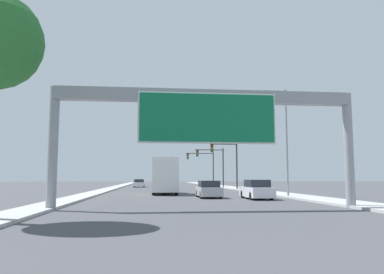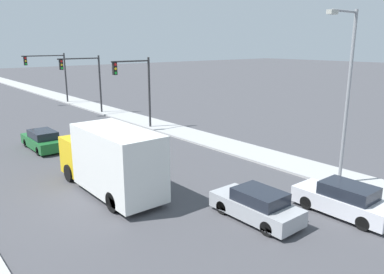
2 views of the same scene
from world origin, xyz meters
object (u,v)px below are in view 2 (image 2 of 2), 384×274
object	(u,v)px
traffic_light_near_intersection	(138,82)
car_near_center	(43,140)
traffic_light_far_intersection	(52,70)
street_lamp_right	(346,87)
traffic_light_mid_block	(87,75)
car_mid_left	(256,205)
truck_box_primary	(111,160)
car_mid_right	(344,200)

from	to	relation	value
traffic_light_near_intersection	car_near_center	bearing A→B (deg)	-173.78
traffic_light_far_intersection	street_lamp_right	distance (m)	39.07
car_near_center	traffic_light_mid_block	world-z (taller)	traffic_light_mid_block
car_mid_left	traffic_light_far_intersection	bearing A→B (deg)	82.60
truck_box_primary	traffic_light_far_intersection	world-z (taller)	traffic_light_far_intersection
car_mid_left	traffic_light_near_intersection	xyz separation A→B (m)	(5.60, 18.85, 3.66)
car_mid_left	traffic_light_near_intersection	world-z (taller)	traffic_light_near_intersection
car_mid_left	traffic_light_near_intersection	distance (m)	20.01
car_mid_left	street_lamp_right	distance (m)	8.14
car_mid_right	traffic_light_near_intersection	distance (m)	21.51
car_mid_right	traffic_light_near_intersection	size ratio (longest dim) A/B	0.69
truck_box_primary	car_mid_right	bearing A→B (deg)	-52.87
car_mid_left	street_lamp_right	world-z (taller)	street_lamp_right
street_lamp_right	car_near_center	bearing A→B (deg)	119.13
car_mid_left	traffic_light_mid_block	distance (m)	29.57
truck_box_primary	car_mid_left	bearing A→B (deg)	-63.43
car_mid_right	traffic_light_far_intersection	bearing A→B (deg)	87.84
car_mid_right	car_mid_left	xyz separation A→B (m)	(-3.50, 2.25, -0.04)
car_mid_left	traffic_light_far_intersection	world-z (taller)	traffic_light_far_intersection
traffic_light_mid_block	truck_box_primary	bearing A→B (deg)	-111.91
car_mid_left	traffic_light_mid_block	xyz separation A→B (m)	(5.29, 28.85, 3.69)
car_near_center	traffic_light_mid_block	xyz separation A→B (m)	(8.79, 10.99, 3.68)
car_near_center	traffic_light_mid_block	size ratio (longest dim) A/B	0.73
car_mid_right	traffic_light_mid_block	size ratio (longest dim) A/B	0.69
traffic_light_mid_block	traffic_light_far_intersection	distance (m)	10.00
car_near_center	traffic_light_far_intersection	world-z (taller)	traffic_light_far_intersection
truck_box_primary	traffic_light_mid_block	distance (m)	23.70
car_near_center	traffic_light_far_intersection	bearing A→B (deg)	67.84
truck_box_primary	street_lamp_right	distance (m)	12.89
truck_box_primary	traffic_light_near_intersection	distance (m)	15.16
traffic_light_mid_block	traffic_light_far_intersection	size ratio (longest dim) A/B	0.99
truck_box_primary	traffic_light_far_intersection	bearing A→B (deg)	74.98
truck_box_primary	traffic_light_mid_block	world-z (taller)	traffic_light_mid_block
traffic_light_near_intersection	traffic_light_mid_block	distance (m)	10.00
traffic_light_near_intersection	traffic_light_far_intersection	distance (m)	20.01
car_mid_right	truck_box_primary	size ratio (longest dim) A/B	0.57
truck_box_primary	traffic_light_near_intersection	xyz separation A→B (m)	(9.10, 11.86, 2.53)
car_mid_right	traffic_light_mid_block	bearing A→B (deg)	86.71
car_near_center	truck_box_primary	size ratio (longest dim) A/B	0.60
street_lamp_right	car_mid_right	bearing A→B (deg)	-145.70
car_near_center	traffic_light_near_intersection	bearing A→B (deg)	6.22
traffic_light_mid_block	car_near_center	bearing A→B (deg)	-128.65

